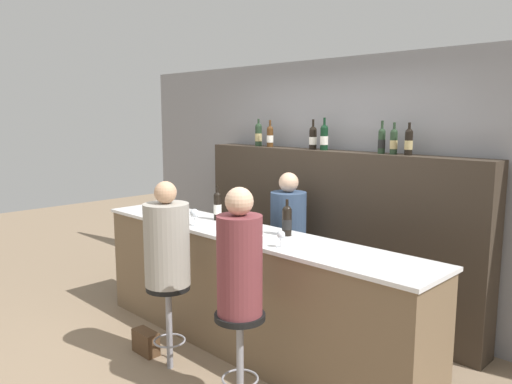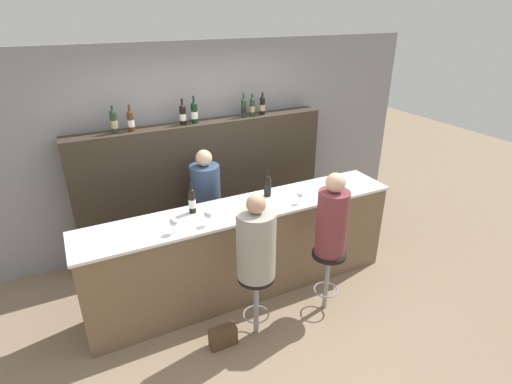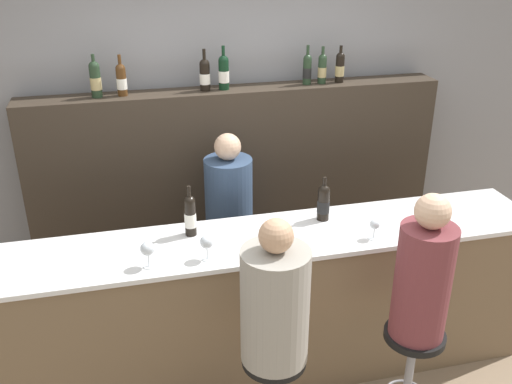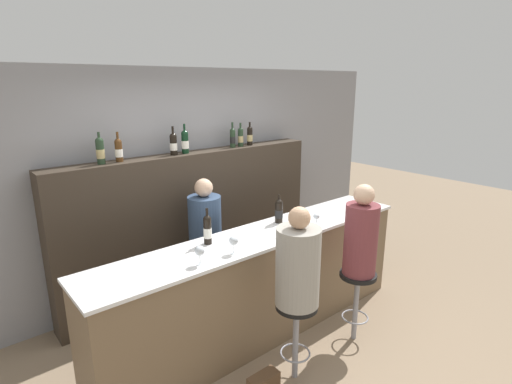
{
  "view_description": "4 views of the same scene",
  "coord_description": "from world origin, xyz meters",
  "px_view_note": "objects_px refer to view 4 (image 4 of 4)",
  "views": [
    {
      "loc": [
        2.96,
        -2.57,
        2.02
      ],
      "look_at": [
        0.08,
        0.33,
        1.39
      ],
      "focal_mm": 35.0,
      "sensor_mm": 36.0,
      "label": 1
    },
    {
      "loc": [
        -1.55,
        -3.07,
        2.96
      ],
      "look_at": [
        0.12,
        0.24,
        1.22
      ],
      "focal_mm": 28.0,
      "sensor_mm": 36.0,
      "label": 2
    },
    {
      "loc": [
        -0.86,
        -2.68,
        2.78
      ],
      "look_at": [
        -0.14,
        0.27,
        1.37
      ],
      "focal_mm": 40.0,
      "sensor_mm": 36.0,
      "label": 3
    },
    {
      "loc": [
        -2.31,
        -2.37,
        2.44
      ],
      "look_at": [
        -0.13,
        0.21,
        1.5
      ],
      "focal_mm": 28.0,
      "sensor_mm": 36.0,
      "label": 4
    }
  ],
  "objects_px": {
    "wine_bottle_backbar_2": "(173,144)",
    "wine_glass_2": "(316,217)",
    "wine_bottle_backbar_0": "(100,150)",
    "bartender": "(206,251)",
    "wine_bottle_backbar_4": "(233,137)",
    "wine_bottle_backbar_1": "(119,150)",
    "wine_bottle_backbar_6": "(250,136)",
    "wine_bottle_counter_0": "(208,229)",
    "bar_stool_right": "(357,288)",
    "guest_seated_right": "(361,235)",
    "wine_bottle_backbar_5": "(241,137)",
    "wine_glass_0": "(200,251)",
    "wine_glass_1": "(234,241)",
    "wine_bottle_counter_1": "(279,211)",
    "wine_bottle_backbar_3": "(185,142)",
    "bar_stool_left": "(296,321)",
    "guest_seated_left": "(298,264)"
  },
  "relations": [
    {
      "from": "wine_glass_0",
      "to": "bartender",
      "type": "relative_size",
      "value": 0.11
    },
    {
      "from": "wine_bottle_backbar_1",
      "to": "guest_seated_right",
      "type": "relative_size",
      "value": 0.34
    },
    {
      "from": "wine_bottle_backbar_3",
      "to": "wine_glass_0",
      "type": "distance_m",
      "value": 1.66
    },
    {
      "from": "wine_bottle_counter_0",
      "to": "wine_bottle_backbar_0",
      "type": "bearing_deg",
      "value": 115.47
    },
    {
      "from": "wine_bottle_backbar_0",
      "to": "wine_bottle_counter_1",
      "type": "bearing_deg",
      "value": -37.67
    },
    {
      "from": "wine_bottle_backbar_3",
      "to": "wine_bottle_backbar_6",
      "type": "xyz_separation_m",
      "value": [
        0.92,
        0.0,
        -0.01
      ]
    },
    {
      "from": "wine_bottle_backbar_1",
      "to": "wine_bottle_backbar_4",
      "type": "bearing_deg",
      "value": -0.0
    },
    {
      "from": "wine_bottle_backbar_2",
      "to": "wine_bottle_backbar_4",
      "type": "xyz_separation_m",
      "value": [
        0.79,
        0.0,
        -0.0
      ]
    },
    {
      "from": "wine_bottle_backbar_6",
      "to": "guest_seated_right",
      "type": "height_order",
      "value": "wine_bottle_backbar_6"
    },
    {
      "from": "wine_bottle_backbar_2",
      "to": "bar_stool_right",
      "type": "height_order",
      "value": "wine_bottle_backbar_2"
    },
    {
      "from": "wine_bottle_backbar_4",
      "to": "wine_bottle_backbar_5",
      "type": "distance_m",
      "value": 0.12
    },
    {
      "from": "wine_glass_0",
      "to": "guest_seated_right",
      "type": "height_order",
      "value": "guest_seated_right"
    },
    {
      "from": "wine_bottle_counter_0",
      "to": "bar_stool_right",
      "type": "bearing_deg",
      "value": -34.8
    },
    {
      "from": "guest_seated_left",
      "to": "bartender",
      "type": "distance_m",
      "value": 1.44
    },
    {
      "from": "bar_stool_left",
      "to": "guest_seated_left",
      "type": "xyz_separation_m",
      "value": [
        0.0,
        0.0,
        0.51
      ]
    },
    {
      "from": "wine_bottle_backbar_3",
      "to": "wine_bottle_backbar_6",
      "type": "bearing_deg",
      "value": 0.0
    },
    {
      "from": "wine_bottle_backbar_2",
      "to": "bar_stool_right",
      "type": "distance_m",
      "value": 2.4
    },
    {
      "from": "bartender",
      "to": "wine_glass_1",
      "type": "bearing_deg",
      "value": -108.43
    },
    {
      "from": "wine_bottle_backbar_2",
      "to": "guest_seated_right",
      "type": "bearing_deg",
      "value": -64.91
    },
    {
      "from": "wine_bottle_backbar_4",
      "to": "wine_glass_1",
      "type": "bearing_deg",
      "value": -126.92
    },
    {
      "from": "wine_bottle_backbar_4",
      "to": "bar_stool_right",
      "type": "relative_size",
      "value": 0.42
    },
    {
      "from": "wine_bottle_backbar_1",
      "to": "guest_seated_right",
      "type": "distance_m",
      "value": 2.46
    },
    {
      "from": "bar_stool_left",
      "to": "bar_stool_right",
      "type": "bearing_deg",
      "value": 0.0
    },
    {
      "from": "wine_glass_2",
      "to": "bar_stool_right",
      "type": "relative_size",
      "value": 0.18
    },
    {
      "from": "wine_bottle_backbar_1",
      "to": "wine_bottle_backbar_6",
      "type": "relative_size",
      "value": 1.03
    },
    {
      "from": "wine_bottle_backbar_5",
      "to": "wine_glass_2",
      "type": "bearing_deg",
      "value": -94.99
    },
    {
      "from": "wine_bottle_backbar_2",
      "to": "wine_glass_2",
      "type": "distance_m",
      "value": 1.71
    },
    {
      "from": "wine_bottle_backbar_0",
      "to": "bartender",
      "type": "height_order",
      "value": "wine_bottle_backbar_0"
    },
    {
      "from": "wine_bottle_backbar_3",
      "to": "bar_stool_left",
      "type": "distance_m",
      "value": 2.24
    },
    {
      "from": "bartender",
      "to": "bar_stool_left",
      "type": "bearing_deg",
      "value": -91.46
    },
    {
      "from": "wine_bottle_counter_0",
      "to": "guest_seated_right",
      "type": "bearing_deg",
      "value": -34.8
    },
    {
      "from": "wine_glass_2",
      "to": "wine_glass_0",
      "type": "bearing_deg",
      "value": 180.0
    },
    {
      "from": "wine_glass_1",
      "to": "guest_seated_left",
      "type": "height_order",
      "value": "guest_seated_left"
    },
    {
      "from": "wine_bottle_backbar_4",
      "to": "wine_glass_0",
      "type": "relative_size",
      "value": 1.91
    },
    {
      "from": "bar_stool_right",
      "to": "wine_bottle_backbar_3",
      "type": "bearing_deg",
      "value": 111.37
    },
    {
      "from": "wine_glass_0",
      "to": "bartender",
      "type": "xyz_separation_m",
      "value": [
        0.63,
        0.91,
        -0.49
      ]
    },
    {
      "from": "wine_bottle_backbar_5",
      "to": "bartender",
      "type": "bearing_deg",
      "value": -151.71
    },
    {
      "from": "wine_bottle_counter_0",
      "to": "wine_glass_2",
      "type": "relative_size",
      "value": 2.57
    },
    {
      "from": "wine_bottle_backbar_6",
      "to": "guest_seated_right",
      "type": "relative_size",
      "value": 0.33
    },
    {
      "from": "wine_glass_1",
      "to": "wine_bottle_counter_1",
      "type": "bearing_deg",
      "value": 21.1
    },
    {
      "from": "wine_bottle_backbar_5",
      "to": "bar_stool_right",
      "type": "bearing_deg",
      "value": -91.58
    },
    {
      "from": "wine_bottle_backbar_0",
      "to": "wine_bottle_backbar_6",
      "type": "relative_size",
      "value": 1.07
    },
    {
      "from": "wine_bottle_backbar_6",
      "to": "bartender",
      "type": "distance_m",
      "value": 1.56
    },
    {
      "from": "wine_bottle_backbar_6",
      "to": "bar_stool_left",
      "type": "relative_size",
      "value": 0.4
    },
    {
      "from": "wine_bottle_backbar_0",
      "to": "wine_bottle_backbar_4",
      "type": "relative_size",
      "value": 1.02
    },
    {
      "from": "wine_bottle_backbar_4",
      "to": "guest_seated_left",
      "type": "xyz_separation_m",
      "value": [
        -0.76,
        -1.85,
        -0.74
      ]
    },
    {
      "from": "guest_seated_left",
      "to": "guest_seated_right",
      "type": "xyz_separation_m",
      "value": [
        0.83,
        -0.0,
        0.03
      ]
    },
    {
      "from": "wine_bottle_counter_0",
      "to": "wine_bottle_backbar_4",
      "type": "distance_m",
      "value": 1.62
    },
    {
      "from": "wine_bottle_counter_0",
      "to": "wine_bottle_backbar_5",
      "type": "height_order",
      "value": "wine_bottle_backbar_5"
    },
    {
      "from": "wine_bottle_backbar_3",
      "to": "wine_bottle_counter_1",
      "type": "bearing_deg",
      "value": -67.41
    }
  ]
}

